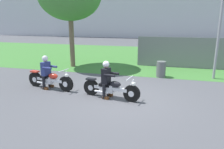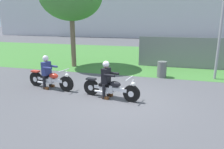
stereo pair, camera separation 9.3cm
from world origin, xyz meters
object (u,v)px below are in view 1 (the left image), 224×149
(motorcycle_follow, at_px, (50,80))
(rider_follow, at_px, (46,69))
(motorcycle_lead, at_px, (111,88))
(rider_lead, at_px, (107,77))
(trash_can, at_px, (161,69))

(motorcycle_follow, relative_size, rider_follow, 1.60)
(motorcycle_lead, distance_m, rider_lead, 0.46)
(rider_lead, bearing_deg, rider_follow, -178.55)
(rider_lead, height_order, rider_follow, rider_follow)
(rider_lead, relative_size, rider_follow, 0.99)
(rider_lead, xyz_separation_m, motorcycle_follow, (-2.55, 0.38, -0.42))
(rider_lead, relative_size, trash_can, 1.74)
(motorcycle_follow, bearing_deg, rider_lead, 1.60)
(motorcycle_follow, bearing_deg, trash_can, 45.55)
(rider_follow, distance_m, trash_can, 5.50)
(rider_lead, relative_size, motorcycle_follow, 0.62)
(motorcycle_lead, distance_m, motorcycle_follow, 2.75)
(rider_lead, distance_m, motorcycle_follow, 2.62)
(rider_follow, xyz_separation_m, trash_can, (4.53, 3.08, -0.41))
(rider_lead, height_order, trash_can, rider_lead)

